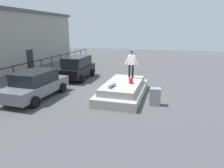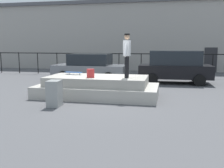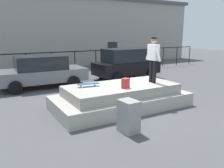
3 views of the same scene
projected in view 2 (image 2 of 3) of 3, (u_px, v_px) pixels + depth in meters
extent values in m
plane|color=#4C4C4F|center=(104.00, 97.00, 11.14)|extent=(60.00, 60.00, 0.00)
cube|color=#ADA89E|center=(97.00, 91.00, 11.20)|extent=(5.18, 2.50, 0.50)
cube|color=#A09B91|center=(97.00, 81.00, 11.13)|extent=(4.24, 2.05, 0.38)
cylinder|color=black|center=(127.00, 67.00, 10.64)|extent=(0.14, 0.14, 0.89)
cylinder|color=black|center=(126.00, 67.00, 10.43)|extent=(0.14, 0.14, 0.89)
cube|color=silver|center=(127.00, 48.00, 10.42)|extent=(0.24, 0.47, 0.62)
cylinder|color=silver|center=(128.00, 49.00, 10.70)|extent=(0.09, 0.33, 0.60)
cylinder|color=silver|center=(126.00, 49.00, 10.15)|extent=(0.09, 0.33, 0.60)
sphere|color=tan|center=(127.00, 37.00, 10.35)|extent=(0.22, 0.22, 0.22)
cylinder|color=black|center=(127.00, 34.00, 10.34)|extent=(0.21, 0.21, 0.05)
cube|color=#264C8C|center=(73.00, 72.00, 11.69)|extent=(0.84, 0.31, 0.02)
cylinder|color=silver|center=(69.00, 74.00, 11.89)|extent=(0.06, 0.04, 0.06)
cylinder|color=silver|center=(67.00, 74.00, 11.70)|extent=(0.06, 0.04, 0.06)
cylinder|color=silver|center=(80.00, 74.00, 11.71)|extent=(0.06, 0.04, 0.06)
cylinder|color=silver|center=(78.00, 74.00, 11.52)|extent=(0.06, 0.04, 0.06)
cube|color=red|center=(91.00, 73.00, 10.62)|extent=(0.34, 0.31, 0.36)
cube|color=slate|center=(90.00, 70.00, 16.37)|extent=(4.63, 2.02, 0.64)
cube|color=black|center=(90.00, 59.00, 16.27)|extent=(2.56, 1.74, 0.70)
cylinder|color=black|center=(75.00, 73.00, 17.69)|extent=(0.64, 0.23, 0.64)
cylinder|color=black|center=(63.00, 76.00, 15.81)|extent=(0.64, 0.23, 0.64)
cylinder|color=black|center=(116.00, 74.00, 17.04)|extent=(0.64, 0.23, 0.64)
cylinder|color=black|center=(108.00, 78.00, 15.16)|extent=(0.64, 0.23, 0.64)
cube|color=black|center=(175.00, 71.00, 15.01)|extent=(4.15, 1.93, 0.75)
cube|color=black|center=(175.00, 58.00, 14.90)|extent=(2.92, 1.67, 0.82)
cylinder|color=black|center=(153.00, 75.00, 16.18)|extent=(0.65, 0.24, 0.64)
cylinder|color=black|center=(152.00, 79.00, 14.40)|extent=(0.65, 0.24, 0.64)
cylinder|color=black|center=(195.00, 76.00, 15.74)|extent=(0.65, 0.24, 0.64)
cylinder|color=black|center=(200.00, 80.00, 13.96)|extent=(0.65, 0.24, 0.64)
cube|color=gray|center=(54.00, 93.00, 9.39)|extent=(0.48, 0.63, 0.95)
cylinder|color=black|center=(1.00, 62.00, 20.71)|extent=(0.06, 0.06, 1.62)
cylinder|color=black|center=(19.00, 63.00, 20.38)|extent=(0.06, 0.06, 1.62)
cylinder|color=black|center=(38.00, 63.00, 20.05)|extent=(0.06, 0.06, 1.62)
cylinder|color=black|center=(57.00, 63.00, 19.72)|extent=(0.06, 0.06, 1.62)
cylinder|color=black|center=(77.00, 64.00, 19.38)|extent=(0.06, 0.06, 1.62)
cylinder|color=black|center=(98.00, 64.00, 19.05)|extent=(0.06, 0.06, 1.62)
cylinder|color=black|center=(119.00, 64.00, 18.72)|extent=(0.06, 0.06, 1.62)
cylinder|color=black|center=(141.00, 65.00, 18.38)|extent=(0.06, 0.06, 1.62)
cylinder|color=black|center=(164.00, 65.00, 18.05)|extent=(0.06, 0.06, 1.62)
cylinder|color=black|center=(188.00, 66.00, 17.72)|extent=(0.06, 0.06, 1.62)
cylinder|color=black|center=(213.00, 66.00, 17.38)|extent=(0.06, 0.06, 1.62)
cube|color=black|center=(130.00, 54.00, 18.43)|extent=(24.00, 0.04, 0.06)
cube|color=gray|center=(141.00, 38.00, 25.72)|extent=(30.22, 7.64, 5.74)
cube|color=#4C4C51|center=(142.00, 7.00, 25.26)|extent=(30.82, 8.02, 0.30)
cube|color=#262628|center=(210.00, 60.00, 21.04)|extent=(1.00, 0.06, 2.00)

